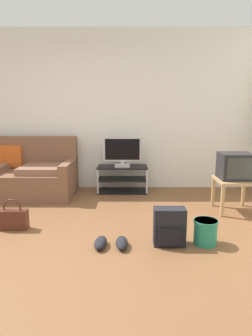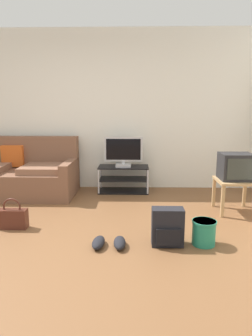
# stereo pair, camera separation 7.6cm
# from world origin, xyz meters

# --- Properties ---
(ground_plane) EXTENTS (9.00, 9.80, 0.02)m
(ground_plane) POSITION_xyz_m (0.00, 0.00, -0.01)
(ground_plane) COLOR brown
(wall_back) EXTENTS (9.00, 0.10, 2.70)m
(wall_back) POSITION_xyz_m (0.00, 2.45, 1.35)
(wall_back) COLOR silver
(wall_back) RESTS_ON ground_plane
(couch) EXTENTS (1.88, 0.94, 0.93)m
(couch) POSITION_xyz_m (-1.06, 1.92, 0.33)
(couch) COLOR brown
(couch) RESTS_ON ground_plane
(tv_stand) EXTENTS (0.84, 0.42, 0.44)m
(tv_stand) POSITION_xyz_m (0.67, 2.11, 0.22)
(tv_stand) COLOR black
(tv_stand) RESTS_ON ground_plane
(flat_tv) EXTENTS (0.63, 0.22, 0.50)m
(flat_tv) POSITION_xyz_m (0.67, 2.09, 0.68)
(flat_tv) COLOR #B2B2B7
(flat_tv) RESTS_ON tv_stand
(side_table) EXTENTS (0.50, 0.50, 0.45)m
(side_table) POSITION_xyz_m (2.21, 1.13, 0.37)
(side_table) COLOR tan
(side_table) RESTS_ON ground_plane
(crt_tv) EXTENTS (0.42, 0.37, 0.35)m
(crt_tv) POSITION_xyz_m (2.21, 1.15, 0.63)
(crt_tv) COLOR #232326
(crt_tv) RESTS_ON side_table
(backpack) EXTENTS (0.32, 0.24, 0.39)m
(backpack) POSITION_xyz_m (1.19, 0.08, 0.19)
(backpack) COLOR black
(backpack) RESTS_ON ground_plane
(handbag) EXTENTS (0.34, 0.12, 0.37)m
(handbag) POSITION_xyz_m (-0.58, 0.47, 0.13)
(handbag) COLOR #4C2319
(handbag) RESTS_ON ground_plane
(cleaning_bucket) EXTENTS (0.25, 0.25, 0.26)m
(cleaning_bucket) POSITION_xyz_m (1.57, 0.10, 0.14)
(cleaning_bucket) COLOR #238466
(cleaning_bucket) RESTS_ON ground_plane
(sneakers_pair) EXTENTS (0.36, 0.29, 0.09)m
(sneakers_pair) POSITION_xyz_m (0.59, 0.02, 0.04)
(sneakers_pair) COLOR black
(sneakers_pair) RESTS_ON ground_plane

